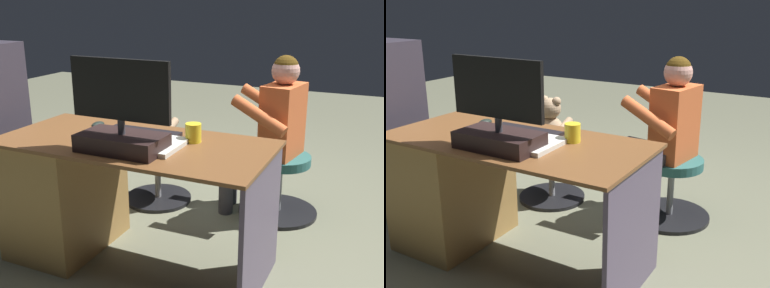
{
  "view_description": "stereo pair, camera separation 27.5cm",
  "coord_description": "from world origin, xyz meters",
  "views": [
    {
      "loc": [
        -1.23,
        2.41,
        1.43
      ],
      "look_at": [
        -0.15,
        0.02,
        0.59
      ],
      "focal_mm": 43.33,
      "sensor_mm": 36.0,
      "label": 1
    },
    {
      "loc": [
        -1.47,
        2.28,
        1.43
      ],
      "look_at": [
        -0.15,
        0.02,
        0.59
      ],
      "focal_mm": 43.33,
      "sensor_mm": 36.0,
      "label": 2
    }
  ],
  "objects": [
    {
      "name": "desk",
      "position": [
        0.39,
        0.43,
        0.37
      ],
      "size": [
        1.45,
        0.69,
        0.71
      ],
      "color": "brown",
      "rests_on": "ground_plane"
    },
    {
      "name": "monitor",
      "position": [
        -0.03,
        0.59,
        0.84
      ],
      "size": [
        0.53,
        0.23,
        0.45
      ],
      "color": "black",
      "rests_on": "desk"
    },
    {
      "name": "person",
      "position": [
        -0.48,
        -0.49,
        0.63
      ],
      "size": [
        0.53,
        0.53,
        1.08
      ],
      "color": "#D46030",
      "rests_on": "ground_plane"
    },
    {
      "name": "ground_plane",
      "position": [
        0.0,
        0.0,
        0.0
      ],
      "size": [
        10.0,
        10.0,
        0.0
      ],
      "primitive_type": "plane",
      "color": "#696B54"
    },
    {
      "name": "keyboard",
      "position": [
        0.02,
        0.3,
        0.72
      ],
      "size": [
        0.42,
        0.14,
        0.02
      ],
      "primitive_type": "cube",
      "color": "black",
      "rests_on": "desk"
    },
    {
      "name": "notebook_binder",
      "position": [
        -0.17,
        0.47,
        0.72
      ],
      "size": [
        0.22,
        0.3,
        0.02
      ],
      "primitive_type": "cube",
      "rotation": [
        0.0,
        0.0,
        0.02
      ],
      "color": "silver",
      "rests_on": "desk"
    },
    {
      "name": "office_chair_teddy",
      "position": [
        0.3,
        -0.35,
        0.25
      ],
      "size": [
        0.48,
        0.48,
        0.42
      ],
      "color": "black",
      "rests_on": "ground_plane"
    },
    {
      "name": "computer_mouse",
      "position": [
        0.32,
        0.29,
        0.73
      ],
      "size": [
        0.06,
        0.1,
        0.04
      ],
      "primitive_type": "ellipsoid",
      "color": "black",
      "rests_on": "desk"
    },
    {
      "name": "visitor_chair",
      "position": [
        -0.56,
        -0.5,
        0.23
      ],
      "size": [
        0.54,
        0.54,
        0.42
      ],
      "color": "black",
      "rests_on": "ground_plane"
    },
    {
      "name": "cup",
      "position": [
        -0.29,
        0.32,
        0.76
      ],
      "size": [
        0.08,
        0.08,
        0.1
      ],
      "primitive_type": "cylinder",
      "color": "yellow",
      "rests_on": "desk"
    },
    {
      "name": "tv_remote",
      "position": [
        0.27,
        0.41,
        0.72
      ],
      "size": [
        0.11,
        0.15,
        0.02
      ],
      "primitive_type": "cube",
      "rotation": [
        0.0,
        0.0,
        0.52
      ],
      "color": "black",
      "rests_on": "desk"
    },
    {
      "name": "equipment_rack",
      "position": [
        1.16,
        0.35,
        0.58
      ],
      "size": [
        0.44,
        0.36,
        1.17
      ],
      "primitive_type": "cube",
      "color": "#312C36",
      "rests_on": "ground_plane"
    },
    {
      "name": "teddy_bear",
      "position": [
        0.3,
        -0.37,
        0.57
      ],
      "size": [
        0.25,
        0.25,
        0.35
      ],
      "color": "tan",
      "rests_on": "office_chair_teddy"
    }
  ]
}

